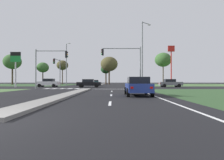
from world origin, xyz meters
The scene contains 33 objects.
ground_plane centered at (0.00, 30.00, 0.00)m, with size 200.00×200.00×0.00m, color black.
grass_verge_far_left centered at (-25.50, 54.50, 0.00)m, with size 35.00×35.00×0.01m, color #2D4C28.
grass_verge_far_right centered at (25.50, 54.50, 0.00)m, with size 35.00×35.00×0.01m, color #476B38.
median_island_near centered at (0.00, 11.00, 0.07)m, with size 1.20×22.00×0.14m, color gray.
median_island_far centered at (0.00, 55.00, 0.07)m, with size 1.20×36.00×0.14m, color gray.
lane_dash_near centered at (3.50, 4.81, 0.01)m, with size 0.14×2.00×0.01m, color silver.
lane_dash_second centered at (3.50, 10.81, 0.01)m, with size 0.14×2.00×0.01m, color silver.
lane_dash_third centered at (3.50, 16.81, 0.01)m, with size 0.14×2.00×0.01m, color silver.
edge_line_right centered at (6.85, 12.00, 0.01)m, with size 0.14×24.00×0.01m, color silver.
stop_bar_near centered at (3.80, 23.00, 0.01)m, with size 6.40×0.50×0.01m, color silver.
crosswalk_bar_near centered at (-6.40, 24.80, 0.01)m, with size 0.70×2.80×0.01m, color silver.
crosswalk_bar_second centered at (-5.25, 24.80, 0.01)m, with size 0.70×2.80×0.01m, color silver.
crosswalk_bar_third centered at (-4.10, 24.80, 0.01)m, with size 0.70×2.80×0.01m, color silver.
crosswalk_bar_fourth centered at (-2.95, 24.80, 0.01)m, with size 0.70×2.80×0.01m, color silver.
crosswalk_bar_fifth centered at (-1.80, 24.80, 0.01)m, with size 0.70×2.80×0.01m, color silver.
car_grey_near centered at (14.31, 31.84, 0.77)m, with size 4.22×1.99×1.50m.
car_black_second centered at (-0.72, 30.39, 0.76)m, with size 4.33×1.94×1.47m.
car_teal_third centered at (-2.20, 62.34, 0.76)m, with size 2.05×4.22×1.48m.
car_blue_fourth centered at (5.64, 10.38, 0.76)m, with size 1.99×4.42×1.48m.
car_white_fifth centered at (-8.69, 32.24, 0.81)m, with size 4.21×1.97×1.60m.
traffic_signal_far_left centered at (-7.60, 34.96, 3.91)m, with size 0.32×4.61×5.68m.
traffic_signal_near_right centered at (5.55, 23.40, 4.27)m, with size 5.81×0.32×6.13m.
traffic_signal_near_left centered at (-5.90, 23.40, 3.98)m, with size 4.78×0.32×5.79m.
street_lamp_second centered at (8.33, 25.93, 5.78)m, with size 1.70×1.41×10.50m.
street_lamp_third centered at (-8.11, 44.76, 5.83)m, with size 1.54×2.05×10.52m.
fastfood_pole_sign centered at (19.45, 49.00, 7.91)m, with size 1.80×0.40×10.77m.
fuel_price_totem centered at (-13.87, 30.16, 4.66)m, with size 1.80×0.24×6.36m.
treeline_near centered at (-27.97, 56.86, 7.17)m, with size 5.47×5.47×9.53m.
treeline_second centered at (-19.24, 59.23, 5.51)m, with size 3.85×3.85×7.18m.
treeline_third centered at (-13.44, 61.51, 6.41)m, with size 3.83×3.83×8.07m.
treeline_fourth centered at (1.20, 61.39, 5.04)m, with size 3.47×3.47×6.58m.
treeline_fifth centered at (2.32, 59.41, 6.63)m, with size 5.55×5.55×9.02m.
treeline_sixth centered at (19.08, 56.35, 7.69)m, with size 5.10×5.10×9.89m.
Camera 1 is at (3.67, -5.61, 1.18)m, focal length 32.14 mm.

